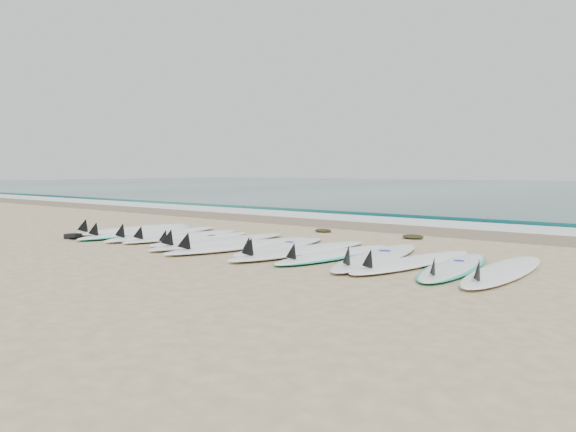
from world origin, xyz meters
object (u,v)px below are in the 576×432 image
Objects in this scene: surfboard_13 at (502,270)px; leash_coil at (73,236)px; surfboard_7 at (279,246)px; surfboard_0 at (128,229)px.

leash_coil is (-7.22, -1.26, -0.01)m from surfboard_13.
surfboard_0 is at bearing 172.83° from surfboard_7.
surfboard_0 is at bearing 177.66° from surfboard_13.
surfboard_0 is 1.28m from leash_coil.
leash_coil is at bearing -172.38° from surfboard_13.
surfboard_7 is 3.43m from surfboard_13.
surfboard_7 is (3.93, 0.00, -0.01)m from surfboard_0.
leash_coil is at bearing -82.67° from surfboard_0.
surfboard_13 is (7.36, -0.01, -0.00)m from surfboard_0.
surfboard_0 is 7.36m from surfboard_13.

